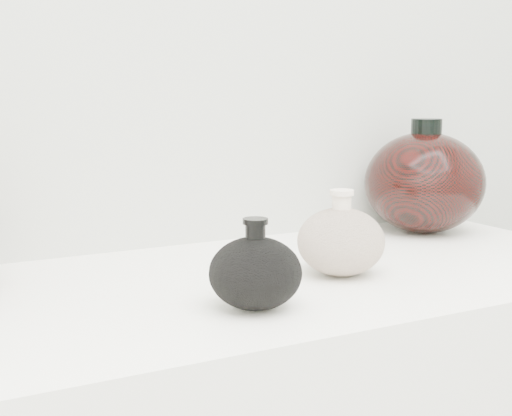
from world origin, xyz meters
TOP-DOWN VIEW (x-y plane):
  - black_gourd_vase at (-0.04, 0.83)m, footprint 0.15×0.15m
  - cream_gourd_vase at (0.14, 0.91)m, footprint 0.14×0.14m
  - right_round_pot at (0.45, 1.09)m, footprint 0.26×0.26m

SIDE VIEW (x-z plane):
  - black_gourd_vase at x=-0.04m, z-range 0.89..1.00m
  - cream_gourd_vase at x=0.14m, z-range 0.89..1.01m
  - right_round_pot at x=0.45m, z-range 0.89..1.10m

